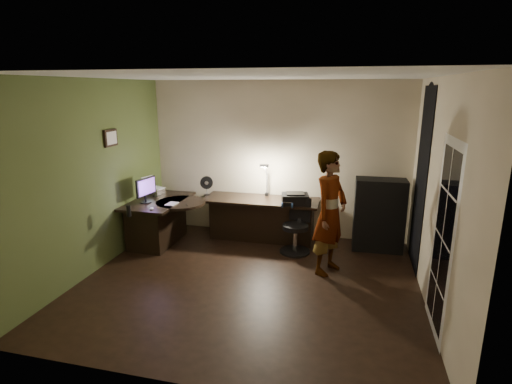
% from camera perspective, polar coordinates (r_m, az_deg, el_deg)
% --- Properties ---
extents(floor, '(4.50, 4.00, 0.01)m').
position_cam_1_polar(floor, '(5.57, -1.11, -12.87)').
color(floor, black).
rests_on(floor, ground).
extents(ceiling, '(4.50, 4.00, 0.01)m').
position_cam_1_polar(ceiling, '(4.94, -1.27, 16.26)').
color(ceiling, silver).
rests_on(ceiling, floor).
extents(wall_back, '(4.50, 0.01, 2.70)m').
position_cam_1_polar(wall_back, '(7.00, 3.07, 4.62)').
color(wall_back, '#BDAE8F').
rests_on(wall_back, floor).
extents(wall_front, '(4.50, 0.01, 2.70)m').
position_cam_1_polar(wall_front, '(3.28, -10.33, -7.39)').
color(wall_front, '#BDAE8F').
rests_on(wall_front, floor).
extents(wall_left, '(0.01, 4.00, 2.70)m').
position_cam_1_polar(wall_left, '(6.06, -22.27, 1.96)').
color(wall_left, '#BDAE8F').
rests_on(wall_left, floor).
extents(wall_right, '(0.01, 4.00, 2.70)m').
position_cam_1_polar(wall_right, '(5.02, 24.57, -0.74)').
color(wall_right, '#BDAE8F').
rests_on(wall_right, floor).
extents(green_wall_overlay, '(0.00, 4.00, 2.70)m').
position_cam_1_polar(green_wall_overlay, '(6.05, -22.16, 1.96)').
color(green_wall_overlay, '#475729').
rests_on(green_wall_overlay, floor).
extents(arched_doorway, '(0.01, 0.90, 2.60)m').
position_cam_1_polar(arched_doorway, '(6.13, 22.51, 1.59)').
color(arched_doorway, black).
rests_on(arched_doorway, floor).
extents(french_door, '(0.02, 0.92, 2.10)m').
position_cam_1_polar(french_door, '(4.58, 25.13, -6.13)').
color(french_door, white).
rests_on(french_door, floor).
extents(framed_picture, '(0.04, 0.30, 0.25)m').
position_cam_1_polar(framed_picture, '(6.32, -20.08, 7.27)').
color(framed_picture, black).
rests_on(framed_picture, wall_left).
extents(desk_left, '(0.81, 1.31, 0.76)m').
position_cam_1_polar(desk_left, '(6.95, -13.61, -4.12)').
color(desk_left, black).
rests_on(desk_left, floor).
extents(desk_right, '(1.97, 0.71, 0.73)m').
position_cam_1_polar(desk_right, '(6.89, 0.72, -3.95)').
color(desk_right, black).
rests_on(desk_right, floor).
extents(cabinet, '(0.80, 0.42, 1.18)m').
position_cam_1_polar(cabinet, '(6.72, 17.15, -3.14)').
color(cabinet, black).
rests_on(cabinet, floor).
extents(laptop_stand, '(0.29, 0.26, 0.10)m').
position_cam_1_polar(laptop_stand, '(7.22, -14.08, 0.11)').
color(laptop_stand, silver).
rests_on(laptop_stand, desk_left).
extents(laptop, '(0.37, 0.35, 0.20)m').
position_cam_1_polar(laptop, '(7.18, -14.15, 1.30)').
color(laptop, silver).
rests_on(laptop, laptop_stand).
extents(monitor, '(0.16, 0.46, 0.30)m').
position_cam_1_polar(monitor, '(6.70, -15.55, -0.24)').
color(monitor, black).
rests_on(monitor, desk_left).
extents(mouse, '(0.07, 0.10, 0.03)m').
position_cam_1_polar(mouse, '(6.32, -14.71, -2.31)').
color(mouse, silver).
rests_on(mouse, desk_left).
extents(phone, '(0.10, 0.14, 0.01)m').
position_cam_1_polar(phone, '(7.08, -13.98, -0.55)').
color(phone, black).
rests_on(phone, desk_left).
extents(pen, '(0.08, 0.12, 0.01)m').
position_cam_1_polar(pen, '(6.46, -9.88, -1.78)').
color(pen, black).
rests_on(pen, desk_left).
extents(speaker, '(0.08, 0.08, 0.17)m').
position_cam_1_polar(speaker, '(6.07, -17.73, -2.57)').
color(speaker, black).
rests_on(speaker, desk_left).
extents(notepad, '(0.16, 0.22, 0.01)m').
position_cam_1_polar(notepad, '(6.55, -11.95, -1.66)').
color(notepad, silver).
rests_on(notepad, desk_left).
extents(desk_fan, '(0.25, 0.19, 0.34)m').
position_cam_1_polar(desk_fan, '(7.06, -7.04, 0.88)').
color(desk_fan, black).
rests_on(desk_fan, desk_right).
extents(headphones, '(0.21, 0.10, 0.10)m').
position_cam_1_polar(headphones, '(6.34, 4.48, -1.80)').
color(headphones, '#274E9A').
rests_on(headphones, desk_right).
extents(printer, '(0.49, 0.42, 0.19)m').
position_cam_1_polar(printer, '(6.52, 5.61, -0.94)').
color(printer, black).
rests_on(printer, desk_right).
extents(desk_lamp, '(0.18, 0.30, 0.64)m').
position_cam_1_polar(desk_lamp, '(6.92, 1.57, 1.96)').
color(desk_lamp, black).
rests_on(desk_lamp, desk_right).
extents(office_chair, '(0.58, 0.58, 0.87)m').
position_cam_1_polar(office_chair, '(6.38, 5.65, -4.96)').
color(office_chair, black).
rests_on(office_chair, floor).
extents(person, '(0.64, 0.74, 1.75)m').
position_cam_1_polar(person, '(5.66, 10.52, -3.00)').
color(person, '#D8A88C').
rests_on(person, floor).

